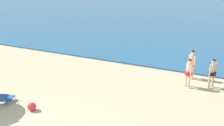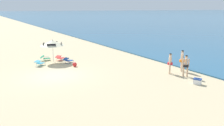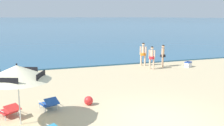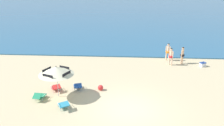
# 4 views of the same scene
# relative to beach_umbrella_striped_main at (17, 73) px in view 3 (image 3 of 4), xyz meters

# --- Properties ---
(ground_plane) EXTENTS (800.00, 800.00, 0.00)m
(ground_plane) POSITION_rel_beach_umbrella_striped_main_xyz_m (4.56, -1.25, -1.81)
(ground_plane) COLOR tan
(ocean_water) EXTENTS (800.00, 800.00, 0.10)m
(ocean_water) POSITION_rel_beach_umbrella_striped_main_xyz_m (4.56, 408.62, -1.76)
(ocean_water) COLOR #285B7F
(ocean_water) RESTS_ON ground
(beach_umbrella_striped_main) EXTENTS (3.12, 3.12, 2.12)m
(beach_umbrella_striped_main) POSITION_rel_beach_umbrella_striped_main_xyz_m (0.00, 0.00, 0.00)
(beach_umbrella_striped_main) COLOR silver
(beach_umbrella_striped_main) RESTS_ON ground
(lounge_chair_beside_umbrella) EXTENTS (0.92, 1.01, 0.51)m
(lounge_chair_beside_umbrella) POSITION_rel_beach_umbrella_striped_main_xyz_m (-0.40, 0.76, -1.54)
(lounge_chair_beside_umbrella) COLOR red
(lounge_chair_beside_umbrella) RESTS_ON ground
(lounge_chair_facing_sea) EXTENTS (0.79, 1.00, 0.51)m
(lounge_chair_facing_sea) POSITION_rel_beach_umbrella_striped_main_xyz_m (1.04, 1.06, -1.54)
(lounge_chair_facing_sea) COLOR #1E4799
(lounge_chair_facing_sea) RESTS_ON ground
(person_standing_near_shore) EXTENTS (0.39, 0.41, 1.61)m
(person_standing_near_shore) POSITION_rel_beach_umbrella_striped_main_xyz_m (9.58, 7.07, -0.88)
(person_standing_near_shore) COLOR #D8A87F
(person_standing_near_shore) RESTS_ON ground
(person_standing_beside) EXTENTS (0.39, 0.39, 1.60)m
(person_standing_beside) POSITION_rel_beach_umbrella_striped_main_xyz_m (8.45, 6.60, -0.89)
(person_standing_beside) COLOR beige
(person_standing_beside) RESTS_ON ground
(person_wading_in) EXTENTS (0.42, 0.42, 1.72)m
(person_wading_in) POSITION_rel_beach_umbrella_striped_main_xyz_m (8.41, 7.91, -0.82)
(person_wading_in) COLOR beige
(person_wading_in) RESTS_ON ground
(cooler_box) EXTENTS (0.60, 0.53, 0.43)m
(cooler_box) POSITION_rel_beach_umbrella_striped_main_xyz_m (11.29, 6.37, -1.61)
(cooler_box) COLOR white
(cooler_box) RESTS_ON ground
(beach_ball) EXTENTS (0.37, 0.37, 0.37)m
(beach_ball) POSITION_rel_beach_umbrella_striped_main_xyz_m (2.63, 1.09, -1.63)
(beach_ball) COLOR red
(beach_ball) RESTS_ON ground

